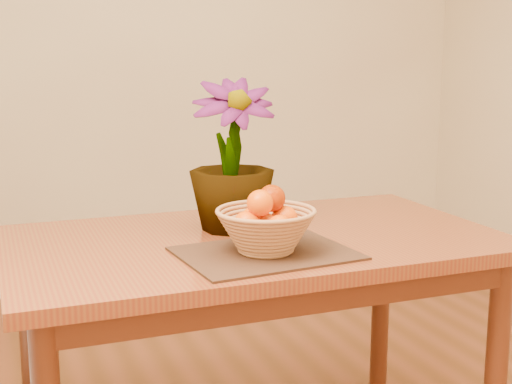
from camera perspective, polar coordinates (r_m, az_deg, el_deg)
name	(u,v)px	position (r m, az deg, el deg)	size (l,w,h in m)	color
wall_back	(122,37)	(3.87, -10.67, 12.11)	(4.00, 0.02, 2.70)	#F4E5B9
table	(255,265)	(2.08, -0.07, -5.90)	(1.40, 0.80, 0.75)	brown
placemat	(266,253)	(1.87, 0.79, -4.92)	(0.44, 0.33, 0.01)	#3B2115
wicker_basket	(266,232)	(1.85, 0.79, -3.25)	(0.26, 0.26, 0.11)	#A66D45
orange_pile	(267,213)	(1.85, 0.87, -1.71)	(0.19, 0.18, 0.13)	#E84903
potted_plant	(232,155)	(2.09, -1.94, 2.95)	(0.25, 0.25, 0.45)	#174212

